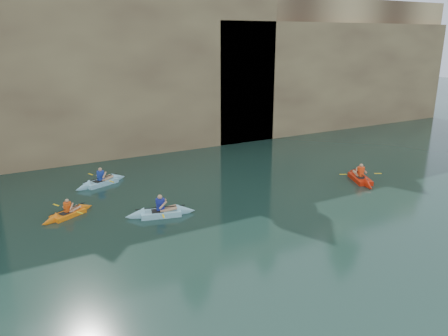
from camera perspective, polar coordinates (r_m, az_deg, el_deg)
cliff at (r=38.81m, az=-18.96°, el=12.54°), size 70.00×16.00×12.00m
cliff_slab_center at (r=32.12m, az=-12.79°, el=11.77°), size 24.00×2.40×11.40m
cliff_slab_east at (r=42.44m, az=14.65°, el=11.71°), size 26.00×2.40×9.84m
sea_cave_center at (r=30.93m, az=-22.64°, el=3.00°), size 3.50×1.00×3.20m
sea_cave_east at (r=35.10m, az=0.57°, el=6.89°), size 5.00×1.00×4.50m
kayaker_orange at (r=22.34m, az=-19.68°, el=-5.62°), size 2.87×1.98×1.10m
kayaker_ltblue_near at (r=21.30m, az=-8.28°, el=-5.79°), size 3.47×2.55×1.34m
kayaker_red_far at (r=27.34m, az=17.36°, el=-1.28°), size 2.36×3.56×1.31m
kayaker_ltblue_mid at (r=26.40m, az=-15.75°, el=-1.79°), size 3.42×2.38×1.28m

